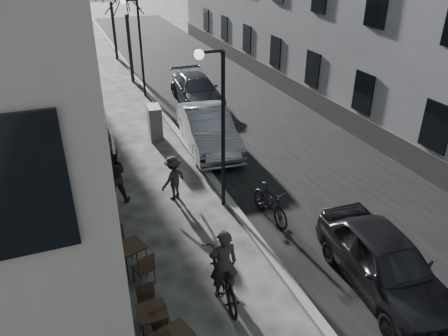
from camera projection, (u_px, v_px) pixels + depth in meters
road at (223, 98)px, 23.83m from camera, size 7.30×60.00×0.00m
kerb at (157, 105)px, 22.63m from camera, size 0.25×60.00×0.12m
streetlamp_near at (218, 114)px, 12.82m from camera, size 0.90×0.28×5.09m
streetlamp_far at (137, 38)px, 22.71m from camera, size 0.90×0.28×5.09m
tree_near at (125, 0)px, 24.51m from camera, size 2.40×2.40×5.70m
bistro_set_b at (153, 321)px, 9.38m from camera, size 0.62×1.50×0.89m
bistro_set_c at (131, 256)px, 11.24m from camera, size 0.94×1.70×0.97m
utility_cabinet at (155, 122)px, 18.78m from camera, size 0.61×1.01×1.45m
bicycle at (223, 276)px, 10.45m from camera, size 1.01×2.27×1.16m
cyclist_rider at (223, 264)px, 10.28m from camera, size 0.74×0.53×1.89m
pedestrian_near at (113, 176)px, 14.06m from camera, size 0.97×0.79×1.88m
pedestrian_mid at (173, 178)px, 14.35m from camera, size 1.13×1.00×1.52m
pedestrian_far at (90, 138)px, 16.80m from camera, size 1.17×0.64×1.88m
car_near at (385, 262)px, 10.62m from camera, size 2.19×4.60×1.52m
car_mid at (208, 129)px, 17.85m from camera, size 2.24×5.18×1.66m
car_far at (196, 90)px, 22.83m from camera, size 2.20×5.01×1.43m
moped at (270, 203)px, 13.33m from camera, size 0.73×1.94×1.14m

